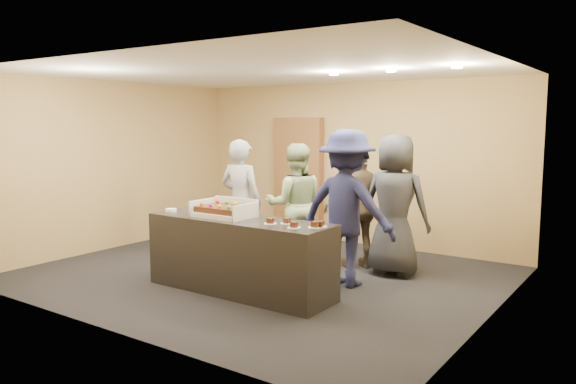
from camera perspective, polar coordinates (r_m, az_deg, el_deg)
The scene contains 17 objects.
room at distance 7.44m, azimuth -2.71°, elevation 1.72°, with size 6.04×6.00×2.70m.
serving_counter at distance 6.84m, azimuth -4.93°, elevation -6.44°, with size 2.40×0.70×0.90m, color black.
storage_cabinet at distance 10.01m, azimuth 1.04°, elevation 1.47°, with size 0.97×0.15×2.12m, color brown.
cake_box at distance 6.92m, azimuth -6.39°, elevation -2.10°, with size 0.71×0.49×0.21m.
sheet_cake at distance 6.89m, azimuth -6.55°, elevation -1.72°, with size 0.61×0.42×0.12m.
plate_stack at distance 7.42m, azimuth -11.79°, elevation -1.81°, with size 0.14×0.14×0.04m, color white.
slice_a at distance 6.38m, azimuth -1.81°, elevation -3.06°, with size 0.15×0.15×0.07m.
slice_b at distance 6.39m, azimuth -0.11°, elevation -3.04°, with size 0.15×0.15×0.07m.
slice_c at distance 6.13m, azimuth 0.62°, elevation -3.47°, with size 0.15×0.15×0.07m.
slice_d at distance 6.21m, azimuth 3.31°, elevation -3.35°, with size 0.15×0.15×0.07m.
slice_e at distance 6.16m, azimuth 2.74°, elevation -3.43°, with size 0.15×0.15×0.07m.
person_server_grey at distance 8.17m, azimuth -4.79°, elevation -0.97°, with size 0.66×0.43×1.81m, color gray.
person_sage_man at distance 8.03m, azimuth 0.74°, elevation -1.29°, with size 0.85×0.66×1.75m, color #97AC79.
person_navy_man at distance 7.05m, azimuth 6.01°, elevation -1.63°, with size 1.27×0.73×1.96m, color #1C1F46.
person_brown_extra at distance 7.93m, azimuth 7.25°, elevation -1.57°, with size 1.01×0.42×1.72m, color brown.
person_dark_suit at distance 7.63m, azimuth 10.81°, elevation -1.28°, with size 0.93×0.61×1.90m, color #292A2E.
ceiling_spotlights at distance 7.04m, azimuth 10.45°, elevation 12.05°, with size 1.72×0.12×0.03m.
Camera 1 is at (4.50, -5.89, 2.05)m, focal length 35.00 mm.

